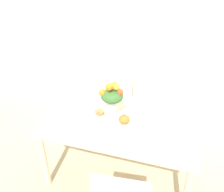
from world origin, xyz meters
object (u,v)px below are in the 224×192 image
Objects in this scene: flower_vase at (112,98)px; pumpkin at (124,119)px; turkey_figurine at (100,111)px; dining_chair_near_window at (118,99)px.

flower_vase reaches higher than pumpkin.
pumpkin is (0.15, -0.06, -0.19)m from flower_vase.
turkey_figurine is (-0.30, 0.08, -0.00)m from pumpkin.
dining_chair_near_window is (-0.33, 0.89, -0.28)m from pumpkin.
flower_vase is 0.43× the size of dining_chair_near_window.
turkey_figurine is 0.86m from dining_chair_near_window.
turkey_figurine is at bearing 164.98° from pumpkin.
flower_vase is 0.97m from dining_chair_near_window.
turkey_figurine is at bearing -95.49° from dining_chair_near_window.
dining_chair_near_window is (-0.17, 0.83, -0.47)m from flower_vase.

